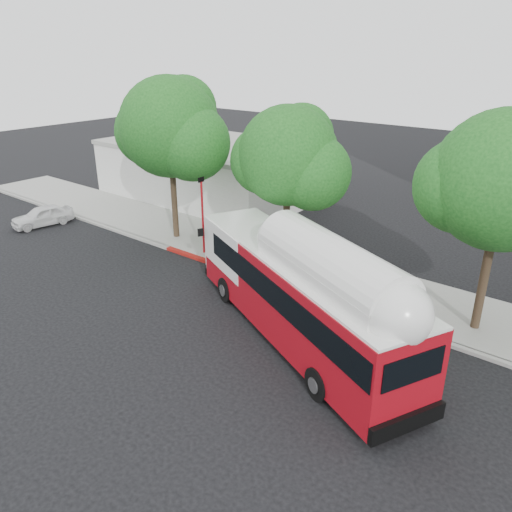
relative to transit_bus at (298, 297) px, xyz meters
The scene contains 10 objects.
ground 4.01m from the transit_bus, behind, with size 120.00×120.00×0.00m, color black.
sidewalk 7.16m from the transit_bus, 120.20° to the left, with size 60.00×5.00×0.15m, color gray.
curb_strip 5.19m from the transit_bus, 135.85° to the left, with size 60.00×0.30×0.15m, color gray.
red_curb_segment 7.54m from the transit_bus, 152.46° to the left, with size 10.00×0.32×0.16m, color maroon.
street_tree_left 13.83m from the transit_bus, 157.24° to the left, with size 6.67×5.80×9.74m.
street_tree_mid 7.94m from the transit_bus, 126.34° to the left, with size 5.75×5.00×8.62m.
low_commercial_bldg 22.07m from the transit_bus, 142.37° to the left, with size 16.20×10.20×4.25m.
transit_bus is the anchor object (origin of this frame).
parked_car 21.37m from the transit_bus, behind, with size 3.94×1.59×1.34m, color silver.
signal_pole 10.13m from the transit_bus, 156.01° to the left, with size 0.13×0.43×4.56m.
Camera 1 is at (13.14, -14.34, 11.14)m, focal length 35.00 mm.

